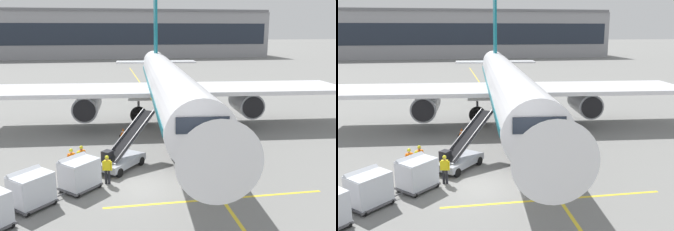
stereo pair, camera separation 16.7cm
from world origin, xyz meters
TOP-DOWN VIEW (x-y plane):
  - ground_plane at (0.00, 0.00)m, footprint 600.00×600.00m
  - parked_airplane at (3.66, 13.59)m, footprint 33.31×42.56m
  - belt_loader at (-1.04, 3.26)m, footprint 4.24×4.76m
  - baggage_cart_lead at (-3.66, 0.23)m, footprint 2.54×2.55m
  - baggage_cart_second at (-5.93, -1.47)m, footprint 2.54×2.55m
  - ground_crew_by_loader at (-3.75, 1.89)m, footprint 0.47×0.42m
  - ground_crew_by_carts at (-3.65, 2.92)m, footprint 0.48×0.42m
  - ground_crew_marshaller at (-2.09, 0.78)m, footprint 0.56×0.31m
  - ground_crew_wingwalker at (-4.23, 2.42)m, footprint 0.47×0.42m
  - safety_cone_engine_keepout at (-0.67, 10.55)m, footprint 0.63×0.63m
  - apron_guidance_line_lead_in at (3.89, 12.82)m, footprint 0.20×110.00m
  - apron_guidance_line_stop_bar at (3.61, -2.27)m, footprint 12.00×0.20m
  - terminal_building at (-1.14, 103.31)m, footprint 103.65×17.51m

SIDE VIEW (x-z plane):
  - ground_plane at x=0.00m, z-range 0.00..0.00m
  - apron_guidance_line_lead_in at x=3.89m, z-range 0.00..0.01m
  - apron_guidance_line_stop_bar at x=3.61m, z-range 0.00..0.01m
  - safety_cone_engine_keepout at x=-0.67m, z-range -0.01..0.71m
  - belt_loader at x=-1.04m, z-range -0.76..2.59m
  - ground_crew_by_loader at x=-3.75m, z-range 0.13..1.87m
  - ground_crew_by_carts at x=-3.65m, z-range 0.13..1.87m
  - ground_crew_marshaller at x=-2.09m, z-range 0.13..1.87m
  - ground_crew_wingwalker at x=-4.23m, z-range 0.13..1.87m
  - baggage_cart_lead at x=-3.66m, z-range 0.04..1.96m
  - baggage_cart_second at x=-5.93m, z-range 0.04..1.96m
  - parked_airplane at x=3.66m, z-range -3.45..11.17m
  - terminal_building at x=-1.14m, z-range -0.05..14.82m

